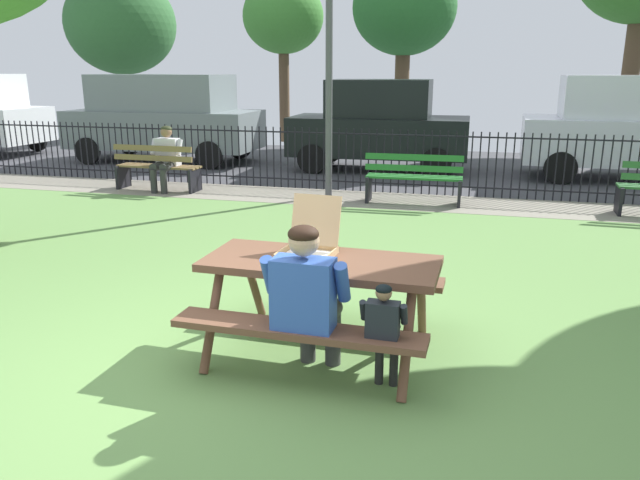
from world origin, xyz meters
name	(u,v)px	position (x,y,z in m)	size (l,w,h in m)	color
ground	(279,300)	(0.00, 1.65, -0.01)	(28.00, 11.31, 0.02)	#68954D
cobblestone_walkway	(369,200)	(0.00, 6.61, 0.00)	(28.00, 1.40, 0.01)	gray
street_asphalt	(399,167)	(0.00, 10.56, -0.01)	(28.00, 6.50, 0.01)	#424247
picnic_table_foreground	(321,281)	(0.69, 0.64, 0.60)	(1.83, 1.52, 0.79)	brown
pizza_box_open	(310,241)	(0.57, 0.76, 0.88)	(0.44, 0.51, 0.45)	tan
adult_at_table	(308,297)	(0.73, 0.14, 0.66)	(0.61, 0.60, 1.19)	#393939
child_at_table	(384,327)	(1.27, 0.09, 0.51)	(0.32, 0.31, 0.83)	black
iron_fence_streetside	(376,161)	(0.00, 7.31, 0.58)	(21.53, 0.03, 1.15)	black
park_bench_left	(157,168)	(-3.98, 6.47, 0.42)	(1.61, 0.51, 0.85)	brown
park_bench_center	(414,179)	(0.78, 6.47, 0.42)	(1.61, 0.49, 0.85)	#216927
person_on_park_bench	(166,155)	(-3.80, 6.49, 0.66)	(0.61, 0.59, 1.19)	#2E2E2E
lamp_post_walkway	(329,32)	(-0.74, 6.69, 2.79)	(0.28, 0.28, 4.65)	#4C4C51
parked_car_left	(164,116)	(-5.66, 9.90, 1.10)	(4.61, 1.97, 2.08)	slate
parked_car_center	(379,125)	(-0.38, 9.90, 1.01)	(3.93, 1.89, 1.98)	black
far_tree_left	(121,25)	(-9.70, 14.85, 3.60)	(3.52, 3.52, 5.20)	brown
far_tree_midleft	(283,18)	(-4.18, 14.85, 3.69)	(2.43, 2.43, 4.84)	brown
far_tree_center	(404,9)	(-0.54, 14.85, 3.86)	(2.97, 2.97, 5.25)	brown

